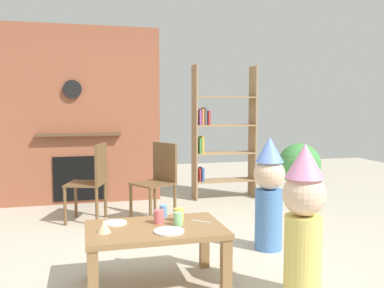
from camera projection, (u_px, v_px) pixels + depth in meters
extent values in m
plane|color=#BCB29E|center=(187.00, 264.00, 3.56)|extent=(12.00, 12.00, 0.00)
cube|color=#935138|center=(79.00, 115.00, 5.74)|extent=(2.20, 0.18, 2.40)
cube|color=black|center=(80.00, 178.00, 5.72)|extent=(0.70, 0.02, 0.60)
cube|color=brown|center=(79.00, 134.00, 5.62)|extent=(1.10, 0.10, 0.04)
cylinder|color=black|center=(72.00, 89.00, 5.57)|extent=(0.24, 0.04, 0.24)
cube|color=#9E7A51|center=(195.00, 133.00, 5.96)|extent=(0.02, 0.28, 1.90)
cube|color=#9E7A51|center=(253.00, 132.00, 6.18)|extent=(0.02, 0.28, 1.90)
cube|color=#9E7A51|center=(224.00, 180.00, 6.14)|extent=(0.86, 0.28, 0.02)
cube|color=#9E7A51|center=(224.00, 153.00, 6.10)|extent=(0.86, 0.28, 0.02)
cube|color=#9E7A51|center=(224.00, 125.00, 6.06)|extent=(0.86, 0.28, 0.02)
cube|color=#9E7A51|center=(224.00, 97.00, 6.03)|extent=(0.86, 0.28, 0.02)
cube|color=#B23333|center=(199.00, 175.00, 6.03)|extent=(0.02, 0.20, 0.18)
cube|color=#3359A5|center=(202.00, 174.00, 6.04)|extent=(0.03, 0.20, 0.19)
cube|color=#3F8C4C|center=(199.00, 145.00, 5.99)|extent=(0.03, 0.20, 0.22)
cube|color=gold|center=(201.00, 145.00, 6.00)|extent=(0.03, 0.20, 0.24)
cube|color=#8C4C99|center=(199.00, 117.00, 5.96)|extent=(0.03, 0.20, 0.21)
cube|color=#D87F3F|center=(202.00, 117.00, 5.97)|extent=(0.03, 0.20, 0.23)
cube|color=#4C4C51|center=(204.00, 116.00, 5.98)|extent=(0.03, 0.20, 0.25)
cube|color=#B23333|center=(208.00, 118.00, 5.99)|extent=(0.03, 0.20, 0.20)
cube|color=olive|center=(155.00, 230.00, 3.09)|extent=(1.00, 0.64, 0.04)
cube|color=olive|center=(93.00, 281.00, 2.74)|extent=(0.07, 0.07, 0.41)
cube|color=olive|center=(226.00, 267.00, 2.96)|extent=(0.07, 0.07, 0.41)
cube|color=olive|center=(91.00, 252.00, 3.26)|extent=(0.07, 0.07, 0.41)
cube|color=olive|center=(204.00, 243.00, 3.49)|extent=(0.07, 0.07, 0.41)
cylinder|color=#F2CC4C|center=(179.00, 215.00, 3.25)|extent=(0.08, 0.08, 0.10)
cylinder|color=#669EE0|center=(163.00, 211.00, 3.37)|extent=(0.06, 0.06, 0.09)
cylinder|color=#E5666B|center=(159.00, 217.00, 3.18)|extent=(0.08, 0.08, 0.10)
cylinder|color=#8CD18C|center=(178.00, 219.00, 3.13)|extent=(0.07, 0.07, 0.10)
cylinder|color=white|center=(169.00, 231.00, 2.97)|extent=(0.22, 0.22, 0.01)
cylinder|color=white|center=(115.00, 223.00, 3.18)|extent=(0.18, 0.18, 0.01)
cone|color=#EAC68C|center=(104.00, 226.00, 2.95)|extent=(0.10, 0.10, 0.09)
cube|color=silver|center=(201.00, 222.00, 3.22)|extent=(0.13, 0.11, 0.01)
cylinder|color=#E0CC66|center=(303.00, 256.00, 2.94)|extent=(0.26, 0.26, 0.58)
sphere|color=beige|center=(304.00, 194.00, 2.90)|extent=(0.30, 0.30, 0.30)
cone|color=pink|center=(305.00, 161.00, 2.88)|extent=(0.27, 0.27, 0.24)
cylinder|color=#4C7FC6|center=(268.00, 219.00, 3.92)|extent=(0.25, 0.25, 0.56)
sphere|color=beige|center=(269.00, 174.00, 3.88)|extent=(0.29, 0.29, 0.29)
cone|color=#668CE5|center=(270.00, 150.00, 3.86)|extent=(0.26, 0.26, 0.23)
cube|color=brown|center=(85.00, 184.00, 4.85)|extent=(0.50, 0.50, 0.02)
cube|color=brown|center=(101.00, 163.00, 4.81)|extent=(0.15, 0.39, 0.45)
cylinder|color=brown|center=(76.00, 199.00, 5.06)|extent=(0.04, 0.04, 0.43)
cylinder|color=brown|center=(65.00, 206.00, 4.70)|extent=(0.04, 0.04, 0.43)
cylinder|color=brown|center=(105.00, 200.00, 5.03)|extent=(0.04, 0.04, 0.43)
cylinder|color=brown|center=(97.00, 207.00, 4.68)|extent=(0.04, 0.04, 0.43)
cube|color=brown|center=(153.00, 184.00, 4.85)|extent=(0.55, 0.55, 0.02)
cube|color=brown|center=(165.00, 162.00, 4.96)|extent=(0.23, 0.36, 0.45)
cylinder|color=brown|center=(131.00, 203.00, 4.87)|extent=(0.04, 0.04, 0.43)
cylinder|color=brown|center=(151.00, 208.00, 4.62)|extent=(0.04, 0.04, 0.43)
cylinder|color=brown|center=(155.00, 198.00, 5.12)|extent=(0.04, 0.04, 0.43)
cylinder|color=brown|center=(175.00, 203.00, 4.87)|extent=(0.04, 0.04, 0.43)
cylinder|color=#4C5660|center=(299.00, 191.00, 6.00)|extent=(0.21, 0.21, 0.25)
sphere|color=#459447|center=(299.00, 164.00, 5.97)|extent=(0.60, 0.60, 0.60)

